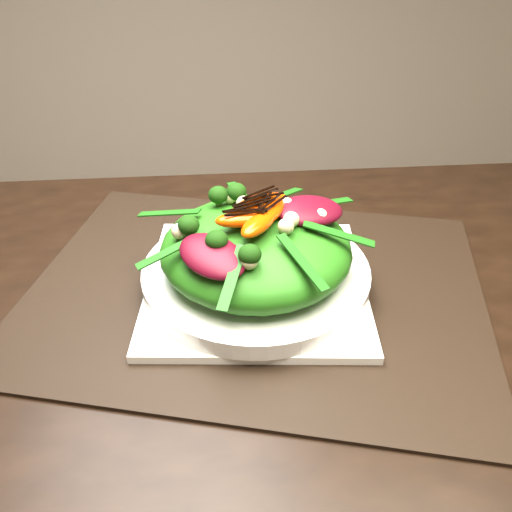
{
  "coord_description": "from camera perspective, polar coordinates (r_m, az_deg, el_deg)",
  "views": [
    {
      "loc": [
        -0.02,
        -0.38,
        1.15
      ],
      "look_at": [
        0.02,
        0.13,
        0.8
      ],
      "focal_mm": 38.0,
      "sensor_mm": 36.0,
      "label": 1
    }
  ],
  "objects": [
    {
      "name": "radicchio_leaf",
      "position": [
        0.61,
        5.62,
        4.77
      ],
      "size": [
        0.09,
        0.07,
        0.02
      ],
      "primitive_type": "ellipsoid",
      "rotation": [
        0.0,
        0.0,
        0.24
      ],
      "color": "#420712",
      "rests_on": "lettuce_mound"
    },
    {
      "name": "orange_segment",
      "position": [
        0.62,
        0.12,
        5.76
      ],
      "size": [
        0.07,
        0.04,
        0.02
      ],
      "primitive_type": "ellipsoid",
      "rotation": [
        0.0,
        0.0,
        0.27
      ],
      "color": "#D33703",
      "rests_on": "lettuce_mound"
    },
    {
      "name": "balsamic_drizzle",
      "position": [
        0.61,
        0.12,
        6.52
      ],
      "size": [
        0.05,
        0.02,
        0.0
      ],
      "primitive_type": "cube",
      "rotation": [
        0.0,
        0.0,
        0.27
      ],
      "color": "black",
      "rests_on": "orange_segment"
    },
    {
      "name": "lettuce_mound",
      "position": [
        0.62,
        0.0,
        0.78
      ],
      "size": [
        0.26,
        0.26,
        0.07
      ],
      "primitive_type": "ellipsoid",
      "rotation": [
        0.0,
        0.0,
        0.23
      ],
      "color": "#286813",
      "rests_on": "salad_bowl"
    },
    {
      "name": "macadamia_nut",
      "position": [
        0.56,
        3.94,
        2.15
      ],
      "size": [
        0.02,
        0.02,
        0.02
      ],
      "primitive_type": "sphere",
      "rotation": [
        0.0,
        0.0,
        0.08
      ],
      "color": "beige",
      "rests_on": "lettuce_mound"
    },
    {
      "name": "dining_table",
      "position": [
        0.57,
        -0.92,
        -13.38
      ],
      "size": [
        1.6,
        0.9,
        0.75
      ],
      "primitive_type": "cube",
      "color": "black",
      "rests_on": "floor"
    },
    {
      "name": "placemat",
      "position": [
        0.65,
        0.0,
        -3.39
      ],
      "size": [
        0.61,
        0.52,
        0.0
      ],
      "primitive_type": "cube",
      "rotation": [
        0.0,
        0.0,
        -0.25
      ],
      "color": "black",
      "rests_on": "dining_table"
    },
    {
      "name": "salad_bowl",
      "position": [
        0.64,
        0.0,
        -1.84
      ],
      "size": [
        0.35,
        0.35,
        0.02
      ],
      "primitive_type": "cylinder",
      "rotation": [
        0.0,
        0.0,
        -0.41
      ],
      "color": "silver",
      "rests_on": "plate_base"
    },
    {
      "name": "plate_base",
      "position": [
        0.64,
        0.0,
        -2.89
      ],
      "size": [
        0.28,
        0.28,
        0.01
      ],
      "primitive_type": "cube",
      "rotation": [
        0.0,
        0.0,
        -0.09
      ],
      "color": "white",
      "rests_on": "placemat"
    },
    {
      "name": "broccoli_floret",
      "position": [
        0.61,
        -5.64,
        5.52
      ],
      "size": [
        0.04,
        0.04,
        0.03
      ],
      "primitive_type": "sphere",
      "rotation": [
        0.0,
        0.0,
        0.36
      ],
      "color": "black",
      "rests_on": "lettuce_mound"
    }
  ]
}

